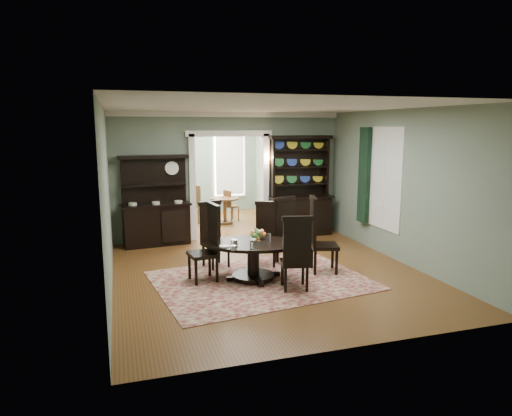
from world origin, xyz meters
The scene contains 19 objects.
room centered at (0.00, 0.04, 1.58)m, with size 5.51×6.01×3.01m.
parlor centered at (0.00, 5.53, 1.52)m, with size 3.51×3.50×3.01m.
doorway_trim centered at (0.00, 3.00, 1.62)m, with size 2.08×0.25×2.57m.
right_window centered at (2.69, 0.93, 1.60)m, with size 0.15×1.47×2.12m.
wall_sconce centered at (0.95, 2.85, 1.89)m, with size 0.27×0.21×0.21m.
rug centered at (-0.25, -0.33, 0.01)m, with size 3.57×2.65×0.01m, color maroon.
dining_table centered at (-0.35, -0.19, 0.46)m, with size 1.97×1.97×0.66m.
centerpiece centered at (-0.27, -0.18, 0.73)m, with size 1.37×0.88×0.23m.
chair_far_left centered at (-0.87, 0.79, 0.66)m, with size 0.59×0.57×1.26m.
chair_far_mid centered at (0.16, 0.62, 0.65)m, with size 0.59×0.57×1.23m.
chair_far_right centered at (0.58, 0.59, 0.68)m, with size 0.59×0.57×1.30m.
chair_end_left centered at (-1.11, -0.03, 0.71)m, with size 0.54×0.56×1.36m.
chair_end_right centered at (0.89, -0.17, 0.74)m, with size 0.62×0.63×1.41m.
chair_near centered at (0.13, -0.99, 0.67)m, with size 0.55×0.53×1.27m.
sideboard centered at (-1.77, 2.76, 0.71)m, with size 1.59×0.69×2.03m.
welsh_dresser centered at (1.74, 2.73, 0.89)m, with size 1.58×0.59×2.45m.
parlor_table centered at (0.24, 4.53, 0.47)m, with size 0.79×0.79×0.73m.
parlor_chair_left centered at (-0.61, 4.79, 0.57)m, with size 0.50×0.49×1.06m.
parlor_chair_right centered at (0.47, 4.81, 0.48)m, with size 0.43×0.42×0.89m.
Camera 1 is at (-2.58, -7.61, 2.66)m, focal length 32.00 mm.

